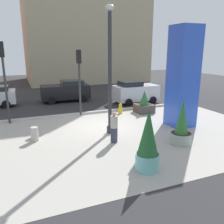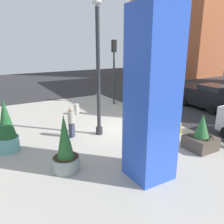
{
  "view_description": "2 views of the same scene",
  "coord_description": "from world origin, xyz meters",
  "px_view_note": "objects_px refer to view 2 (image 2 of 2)",
  "views": [
    {
      "loc": [
        -4.67,
        -12.85,
        4.53
      ],
      "look_at": [
        0.38,
        -0.53,
        1.0
      ],
      "focal_mm": 37.8,
      "sensor_mm": 36.0,
      "label": 1
    },
    {
      "loc": [
        10.32,
        -6.49,
        4.68
      ],
      "look_at": [
        0.35,
        -0.65,
        1.26
      ],
      "focal_mm": 36.9,
      "sensor_mm": 36.0,
      "label": 2
    }
  ],
  "objects_px": {
    "art_pillar_blue": "(152,98)",
    "potted_plant_curbside": "(65,150)",
    "traffic_light_corner": "(114,62)",
    "concrete_bollard": "(76,109)",
    "traffic_light_far_side": "(156,71)",
    "lamp_post": "(98,74)",
    "car_intersection": "(154,85)",
    "pedestrian_crossing": "(71,121)",
    "potted_plant_mid_plaza": "(201,137)",
    "fire_hydrant": "(179,129)",
    "potted_plant_near_right": "(7,128)",
    "car_curb_west": "(207,96)"
  },
  "relations": [
    {
      "from": "lamp_post",
      "to": "car_curb_west",
      "type": "xyz_separation_m",
      "value": [
        -0.52,
        9.35,
        -2.32
      ]
    },
    {
      "from": "art_pillar_blue",
      "to": "pedestrian_crossing",
      "type": "height_order",
      "value": "art_pillar_blue"
    },
    {
      "from": "art_pillar_blue",
      "to": "potted_plant_curbside",
      "type": "bearing_deg",
      "value": -126.65
    },
    {
      "from": "potted_plant_mid_plaza",
      "to": "car_intersection",
      "type": "height_order",
      "value": "car_intersection"
    },
    {
      "from": "traffic_light_far_side",
      "to": "traffic_light_corner",
      "type": "bearing_deg",
      "value": -177.25
    },
    {
      "from": "potted_plant_curbside",
      "to": "art_pillar_blue",
      "type": "bearing_deg",
      "value": 53.35
    },
    {
      "from": "art_pillar_blue",
      "to": "car_intersection",
      "type": "height_order",
      "value": "art_pillar_blue"
    },
    {
      "from": "lamp_post",
      "to": "car_intersection",
      "type": "xyz_separation_m",
      "value": [
        -6.65,
        9.39,
        -2.4
      ]
    },
    {
      "from": "lamp_post",
      "to": "fire_hydrant",
      "type": "height_order",
      "value": "lamp_post"
    },
    {
      "from": "potted_plant_curbside",
      "to": "concrete_bollard",
      "type": "height_order",
      "value": "potted_plant_curbside"
    },
    {
      "from": "traffic_light_corner",
      "to": "pedestrian_crossing",
      "type": "height_order",
      "value": "traffic_light_corner"
    },
    {
      "from": "lamp_post",
      "to": "concrete_bollard",
      "type": "relative_size",
      "value": 8.92
    },
    {
      "from": "potted_plant_curbside",
      "to": "car_curb_west",
      "type": "height_order",
      "value": "potted_plant_curbside"
    },
    {
      "from": "concrete_bollard",
      "to": "potted_plant_near_right",
      "type": "bearing_deg",
      "value": -51.78
    },
    {
      "from": "lamp_post",
      "to": "potted_plant_near_right",
      "type": "xyz_separation_m",
      "value": [
        -0.24,
        -4.46,
        -2.13
      ]
    },
    {
      "from": "potted_plant_mid_plaza",
      "to": "car_curb_west",
      "type": "distance_m",
      "value": 7.66
    },
    {
      "from": "potted_plant_curbside",
      "to": "fire_hydrant",
      "type": "xyz_separation_m",
      "value": [
        -0.39,
        6.39,
        -0.49
      ]
    },
    {
      "from": "potted_plant_curbside",
      "to": "fire_hydrant",
      "type": "bearing_deg",
      "value": 93.53
    },
    {
      "from": "potted_plant_mid_plaza",
      "to": "car_curb_west",
      "type": "relative_size",
      "value": 0.39
    },
    {
      "from": "concrete_bollard",
      "to": "potted_plant_curbside",
      "type": "bearing_deg",
      "value": -24.97
    },
    {
      "from": "traffic_light_corner",
      "to": "pedestrian_crossing",
      "type": "xyz_separation_m",
      "value": [
        4.88,
        -5.46,
        -2.46
      ]
    },
    {
      "from": "potted_plant_curbside",
      "to": "traffic_light_corner",
      "type": "distance_m",
      "value": 10.73
    },
    {
      "from": "lamp_post",
      "to": "car_intersection",
      "type": "distance_m",
      "value": 11.76
    },
    {
      "from": "potted_plant_mid_plaza",
      "to": "fire_hydrant",
      "type": "xyz_separation_m",
      "value": [
        -1.73,
        0.43,
        -0.23
      ]
    },
    {
      "from": "potted_plant_mid_plaza",
      "to": "car_curb_west",
      "type": "xyz_separation_m",
      "value": [
        -4.51,
        6.18,
        0.34
      ]
    },
    {
      "from": "potted_plant_near_right",
      "to": "pedestrian_crossing",
      "type": "relative_size",
      "value": 1.51
    },
    {
      "from": "concrete_bollard",
      "to": "traffic_light_far_side",
      "type": "bearing_deg",
      "value": 48.88
    },
    {
      "from": "traffic_light_far_side",
      "to": "car_intersection",
      "type": "bearing_deg",
      "value": 139.93
    },
    {
      "from": "lamp_post",
      "to": "car_curb_west",
      "type": "relative_size",
      "value": 1.54
    },
    {
      "from": "traffic_light_corner",
      "to": "pedestrian_crossing",
      "type": "distance_m",
      "value": 7.72
    },
    {
      "from": "pedestrian_crossing",
      "to": "potted_plant_mid_plaza",
      "type": "bearing_deg",
      "value": 46.58
    },
    {
      "from": "potted_plant_curbside",
      "to": "concrete_bollard",
      "type": "bearing_deg",
      "value": 155.03
    },
    {
      "from": "fire_hydrant",
      "to": "car_intersection",
      "type": "height_order",
      "value": "car_intersection"
    },
    {
      "from": "art_pillar_blue",
      "to": "potted_plant_mid_plaza",
      "type": "relative_size",
      "value": 3.52
    },
    {
      "from": "pedestrian_crossing",
      "to": "fire_hydrant",
      "type": "bearing_deg",
      "value": 62.51
    },
    {
      "from": "potted_plant_curbside",
      "to": "potted_plant_near_right",
      "type": "bearing_deg",
      "value": -150.04
    },
    {
      "from": "fire_hydrant",
      "to": "car_intersection",
      "type": "distance_m",
      "value": 10.64
    },
    {
      "from": "potted_plant_curbside",
      "to": "fire_hydrant",
      "type": "relative_size",
      "value": 3.0
    },
    {
      "from": "car_intersection",
      "to": "car_curb_west",
      "type": "bearing_deg",
      "value": -0.39
    },
    {
      "from": "lamp_post",
      "to": "pedestrian_crossing",
      "type": "distance_m",
      "value": 2.78
    },
    {
      "from": "lamp_post",
      "to": "traffic_light_corner",
      "type": "bearing_deg",
      "value": 142.3
    },
    {
      "from": "traffic_light_corner",
      "to": "traffic_light_far_side",
      "type": "xyz_separation_m",
      "value": [
        4.68,
        0.22,
        -0.29
      ]
    },
    {
      "from": "concrete_bollard",
      "to": "traffic_light_corner",
      "type": "bearing_deg",
      "value": 108.17
    },
    {
      "from": "traffic_light_corner",
      "to": "car_intersection",
      "type": "relative_size",
      "value": 1.25
    },
    {
      "from": "potted_plant_curbside",
      "to": "pedestrian_crossing",
      "type": "distance_m",
      "value": 3.31
    },
    {
      "from": "art_pillar_blue",
      "to": "potted_plant_near_right",
      "type": "distance_m",
      "value": 6.59
    },
    {
      "from": "potted_plant_curbside",
      "to": "traffic_light_far_side",
      "type": "relative_size",
      "value": 0.5
    },
    {
      "from": "potted_plant_curbside",
      "to": "pedestrian_crossing",
      "type": "xyz_separation_m",
      "value": [
        -3.01,
        1.38,
        0.03
      ]
    },
    {
      "from": "potted_plant_mid_plaza",
      "to": "traffic_light_corner",
      "type": "relative_size",
      "value": 0.33
    },
    {
      "from": "traffic_light_corner",
      "to": "art_pillar_blue",
      "type": "bearing_deg",
      "value": -23.96
    }
  ]
}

